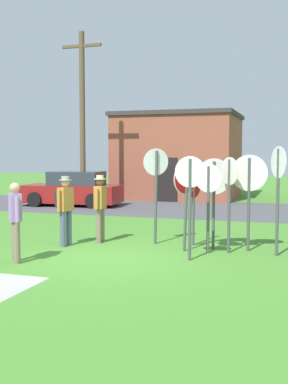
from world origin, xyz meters
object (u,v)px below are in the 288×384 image
Objects in this scene: utility_pole at (82,116)px; person_near_signs at (100,205)px; stop_sign_nearest at (186,191)px; person_on_left at (15,218)px; stop_sign_leaning_right at (249,185)px; stop_sign_center_cluster at (208,193)px; stop_sign_low_front at (190,191)px; person_holding_notes at (65,206)px; stop_sign_rear_left at (156,180)px; stop_sign_leaning_left at (194,194)px; parked_car_on_street at (73,190)px; stop_sign_tallest at (214,187)px; stop_sign_rear_right at (278,182)px; stop_sign_far_back at (229,189)px.

utility_pole reaches higher than person_near_signs.
person_near_signs is at bearing 169.79° from stop_sign_nearest.
utility_pole is at bearing 107.86° from person_on_left.
stop_sign_leaning_right is 1.10× the size of stop_sign_center_cluster.
stop_sign_low_front is 3.37m from person_holding_notes.
utility_pole is 9.56m from stop_sign_rear_left.
stop_sign_leaning_left is (0.01, 0.80, -0.13)m from stop_sign_nearest.
stop_sign_leaning_right is (8.36, -7.61, 0.87)m from parked_car_on_street.
stop_sign_low_front reaches higher than stop_sign_leaning_left.
stop_sign_nearest is at bearing 108.20° from stop_sign_low_front.
stop_sign_rear_left is 1.50m from stop_sign_tallest.
stop_sign_rear_right reaches higher than parked_car_on_street.
stop_sign_leaning_left is at bearing 89.19° from stop_sign_nearest.
person_on_left is (-5.20, -2.39, -0.72)m from stop_sign_rear_right.
stop_sign_rear_left is 1.98m from stop_sign_far_back.
person_holding_notes is at bearing -176.05° from stop_sign_center_cluster.
stop_sign_center_cluster is at bearing 3.95° from person_holding_notes.
stop_sign_leaning_right is 4.48m from person_holding_notes.
stop_sign_nearest reaches higher than person_holding_notes.
stop_sign_rear_left is 1.39× the size of person_near_signs.
parked_car_on_street is 11.59m from stop_sign_low_front.
stop_sign_tallest reaches higher than stop_sign_leaning_left.
stop_sign_center_cluster is at bearing 30.70° from person_on_left.
stop_sign_rear_left reaches higher than person_on_left.
person_near_signs is (-2.91, -0.09, -0.52)m from stop_sign_tallest.
person_holding_notes is (-2.99, -0.30, -0.42)m from stop_sign_nearest.
stop_sign_low_front is 1.72m from stop_sign_leaning_left.
utility_pole is 9.19m from person_near_signs.
stop_sign_leaning_right reaches higher than stop_sign_tallest.
stop_sign_leaning_left reaches higher than person_holding_notes.
stop_sign_far_back is (0.45, 0.20, 0.10)m from stop_sign_center_cluster.
stop_sign_rear_right is at bearing -42.98° from utility_pole.
stop_sign_leaning_right is at bearing -44.05° from utility_pole.
stop_sign_rear_left is (-2.32, 0.15, 0.07)m from stop_sign_leaning_right.
stop_sign_leaning_left is (-0.53, 0.85, -0.09)m from stop_sign_center_cluster.
person_holding_notes is 1.00× the size of person_near_signs.
stop_sign_leaning_right is 1.19× the size of stop_sign_leaning_left.
utility_pole is 4.30× the size of person_holding_notes.
stop_sign_leaning_right is 1.77m from stop_sign_low_front.
stop_sign_leaning_left is (-1.38, 0.30, -0.27)m from stop_sign_leaning_right.
stop_sign_rear_left is 1.27× the size of stop_sign_leaning_left.
stop_sign_leaning_right is at bearing -42.30° from parked_car_on_street.
person_near_signs is (-2.64, 1.32, -0.52)m from stop_sign_low_front.
stop_sign_low_front is 1.03× the size of stop_sign_tallest.
stop_sign_rear_left is 1.97m from stop_sign_low_front.
stop_sign_nearest is at bearing -171.46° from stop_sign_far_back.
utility_pole reaches higher than stop_sign_rear_right.
stop_sign_center_cluster is (0.54, -0.05, -0.04)m from stop_sign_nearest.
stop_sign_leaning_left is at bearing 152.73° from stop_sign_tallest.
stop_sign_low_front is at bearing -10.32° from person_holding_notes.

